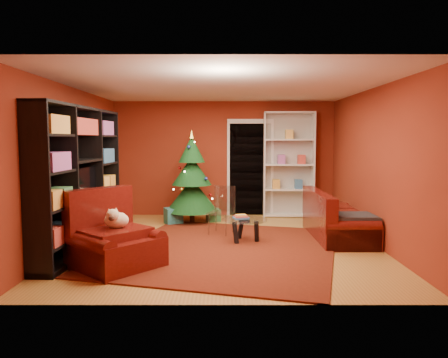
{
  "coord_description": "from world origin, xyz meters",
  "views": [
    {
      "loc": [
        0.0,
        -7.23,
        1.76
      ],
      "look_at": [
        0.0,
        0.4,
        1.05
      ],
      "focal_mm": 35.0,
      "sensor_mm": 36.0,
      "label": 1
    }
  ],
  "objects_px": {
    "gift_box_teal": "(173,216)",
    "sofa": "(338,214)",
    "white_bookshelf": "(289,165)",
    "dog": "(116,220)",
    "acrylic_chair": "(221,213)",
    "gift_box_green": "(213,215)",
    "rug": "(225,249)",
    "media_unit": "(78,180)",
    "coffee_table": "(244,230)",
    "christmas_tree": "(192,178)",
    "armchair": "(116,237)"
  },
  "relations": [
    {
      "from": "dog",
      "to": "gift_box_teal",
      "type": "bearing_deg",
      "value": 33.59
    },
    {
      "from": "media_unit",
      "to": "armchair",
      "type": "distance_m",
      "value": 1.42
    },
    {
      "from": "gift_box_green",
      "to": "gift_box_teal",
      "type": "bearing_deg",
      "value": -159.31
    },
    {
      "from": "gift_box_teal",
      "to": "dog",
      "type": "height_order",
      "value": "dog"
    },
    {
      "from": "coffee_table",
      "to": "gift_box_teal",
      "type": "bearing_deg",
      "value": 130.85
    },
    {
      "from": "media_unit",
      "to": "gift_box_green",
      "type": "relative_size",
      "value": 11.11
    },
    {
      "from": "gift_box_teal",
      "to": "acrylic_chair",
      "type": "bearing_deg",
      "value": -46.19
    },
    {
      "from": "gift_box_teal",
      "to": "white_bookshelf",
      "type": "xyz_separation_m",
      "value": [
        2.51,
        0.9,
        1.01
      ]
    },
    {
      "from": "rug",
      "to": "acrylic_chair",
      "type": "distance_m",
      "value": 1.16
    },
    {
      "from": "media_unit",
      "to": "coffee_table",
      "type": "height_order",
      "value": "media_unit"
    },
    {
      "from": "media_unit",
      "to": "acrylic_chair",
      "type": "relative_size",
      "value": 3.64
    },
    {
      "from": "gift_box_teal",
      "to": "acrylic_chair",
      "type": "relative_size",
      "value": 0.41
    },
    {
      "from": "media_unit",
      "to": "gift_box_teal",
      "type": "bearing_deg",
      "value": 63.08
    },
    {
      "from": "coffee_table",
      "to": "armchair",
      "type": "bearing_deg",
      "value": -140.99
    },
    {
      "from": "sofa",
      "to": "christmas_tree",
      "type": "bearing_deg",
      "value": 61.37
    },
    {
      "from": "gift_box_green",
      "to": "armchair",
      "type": "relative_size",
      "value": 0.24
    },
    {
      "from": "media_unit",
      "to": "dog",
      "type": "distance_m",
      "value": 1.28
    },
    {
      "from": "media_unit",
      "to": "coffee_table",
      "type": "xyz_separation_m",
      "value": [
        2.62,
        0.53,
        -0.92
      ]
    },
    {
      "from": "armchair",
      "to": "coffee_table",
      "type": "relative_size",
      "value": 1.42
    },
    {
      "from": "gift_box_green",
      "to": "sofa",
      "type": "bearing_deg",
      "value": -35.43
    },
    {
      "from": "acrylic_chair",
      "to": "media_unit",
      "type": "bearing_deg",
      "value": -131.11
    },
    {
      "from": "armchair",
      "to": "gift_box_green",
      "type": "bearing_deg",
      "value": 21.52
    },
    {
      "from": "christmas_tree",
      "to": "gift_box_green",
      "type": "bearing_deg",
      "value": 16.62
    },
    {
      "from": "white_bookshelf",
      "to": "dog",
      "type": "distance_m",
      "value": 4.91
    },
    {
      "from": "gift_box_green",
      "to": "rug",
      "type": "bearing_deg",
      "value": -84.39
    },
    {
      "from": "sofa",
      "to": "acrylic_chair",
      "type": "bearing_deg",
      "value": 82.89
    },
    {
      "from": "armchair",
      "to": "coffee_table",
      "type": "height_order",
      "value": "armchair"
    },
    {
      "from": "christmas_tree",
      "to": "sofa",
      "type": "xyz_separation_m",
      "value": [
        2.69,
        -1.47,
        -0.52
      ]
    },
    {
      "from": "christmas_tree",
      "to": "sofa",
      "type": "distance_m",
      "value": 3.11
    },
    {
      "from": "christmas_tree",
      "to": "white_bookshelf",
      "type": "distance_m",
      "value": 2.26
    },
    {
      "from": "rug",
      "to": "sofa",
      "type": "relative_size",
      "value": 1.98
    },
    {
      "from": "christmas_tree",
      "to": "armchair",
      "type": "relative_size",
      "value": 1.76
    },
    {
      "from": "white_bookshelf",
      "to": "sofa",
      "type": "bearing_deg",
      "value": -72.94
    },
    {
      "from": "armchair",
      "to": "christmas_tree",
      "type": "bearing_deg",
      "value": 27.9
    },
    {
      "from": "gift_box_green",
      "to": "coffee_table",
      "type": "relative_size",
      "value": 0.34
    },
    {
      "from": "gift_box_teal",
      "to": "dog",
      "type": "distance_m",
      "value": 3.08
    },
    {
      "from": "media_unit",
      "to": "sofa",
      "type": "xyz_separation_m",
      "value": [
        4.29,
        0.85,
        -0.7
      ]
    },
    {
      "from": "dog",
      "to": "acrylic_chair",
      "type": "bearing_deg",
      "value": 6.0
    },
    {
      "from": "gift_box_green",
      "to": "dog",
      "type": "relative_size",
      "value": 0.66
    },
    {
      "from": "gift_box_teal",
      "to": "sofa",
      "type": "bearing_deg",
      "value": -22.8
    },
    {
      "from": "rug",
      "to": "dog",
      "type": "bearing_deg",
      "value": -149.29
    },
    {
      "from": "sofa",
      "to": "gift_box_teal",
      "type": "bearing_deg",
      "value": 67.14
    },
    {
      "from": "rug",
      "to": "white_bookshelf",
      "type": "relative_size",
      "value": 1.62
    },
    {
      "from": "rug",
      "to": "coffee_table",
      "type": "distance_m",
      "value": 0.64
    },
    {
      "from": "white_bookshelf",
      "to": "armchair",
      "type": "relative_size",
      "value": 2.18
    },
    {
      "from": "coffee_table",
      "to": "rug",
      "type": "bearing_deg",
      "value": -122.8
    },
    {
      "from": "gift_box_teal",
      "to": "coffee_table",
      "type": "relative_size",
      "value": 0.43
    },
    {
      "from": "rug",
      "to": "white_bookshelf",
      "type": "xyz_separation_m",
      "value": [
        1.45,
        3.02,
        1.16
      ]
    },
    {
      "from": "gift_box_teal",
      "to": "sofa",
      "type": "relative_size",
      "value": 0.17
    },
    {
      "from": "christmas_tree",
      "to": "coffee_table",
      "type": "xyz_separation_m",
      "value": [
        1.02,
        -1.79,
        -0.74
      ]
    }
  ]
}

